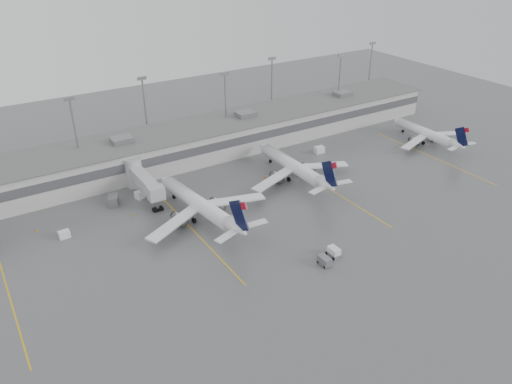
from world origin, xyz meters
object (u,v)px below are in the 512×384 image
jet_far_right (428,134)px  baggage_tug (334,253)px  jet_mid_left (201,205)px  jet_mid_right (295,167)px

jet_far_right → baggage_tug: (-58.07, -28.49, -2.01)m
jet_mid_left → jet_mid_right: jet_mid_left is taller
jet_far_right → baggage_tug: 64.72m
jet_far_right → baggage_tug: jet_far_right is taller
jet_mid_left → jet_mid_right: (27.73, 4.74, -0.12)m
jet_mid_left → baggage_tug: jet_mid_left is taller
jet_mid_left → baggage_tug: (14.86, -25.35, -2.54)m
jet_mid_left → jet_far_right: bearing=-5.0°
jet_mid_left → baggage_tug: size_ratio=11.33×
jet_mid_right → jet_mid_left: bearing=-170.4°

